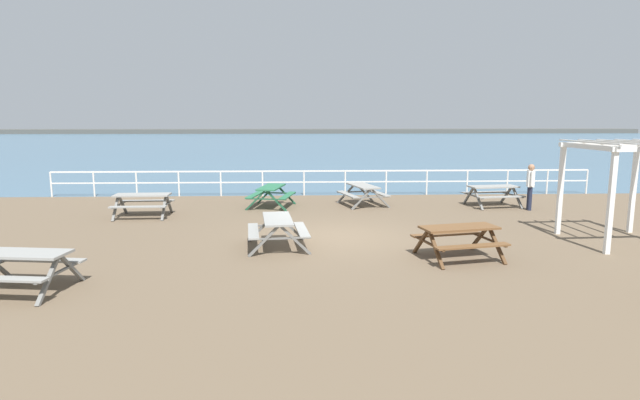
{
  "coord_description": "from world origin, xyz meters",
  "views": [
    {
      "loc": [
        -1.09,
        -13.99,
        3.3
      ],
      "look_at": [
        -0.46,
        1.52,
        0.8
      ],
      "focal_mm": 28.76,
      "sensor_mm": 36.0,
      "label": 1
    }
  ],
  "objects_px": {
    "picnic_table_seaward": "(493,191)",
    "visitor": "(530,184)",
    "picnic_table_near_right": "(278,225)",
    "picnic_table_far_right": "(21,262)",
    "picnic_table_mid_centre": "(363,190)",
    "picnic_table_far_left": "(143,200)",
    "picnic_table_corner": "(271,192)",
    "lattice_pergola": "(626,168)",
    "picnic_table_near_left": "(459,234)"
  },
  "relations": [
    {
      "from": "picnic_table_corner",
      "to": "picnic_table_far_right",
      "type": "bearing_deg",
      "value": 166.5
    },
    {
      "from": "picnic_table_far_left",
      "to": "picnic_table_far_right",
      "type": "bearing_deg",
      "value": -92.34
    },
    {
      "from": "picnic_table_near_left",
      "to": "picnic_table_seaward",
      "type": "height_order",
      "value": "same"
    },
    {
      "from": "picnic_table_near_left",
      "to": "picnic_table_mid_centre",
      "type": "height_order",
      "value": "same"
    },
    {
      "from": "picnic_table_near_left",
      "to": "picnic_table_seaward",
      "type": "distance_m",
      "value": 7.91
    },
    {
      "from": "picnic_table_mid_centre",
      "to": "picnic_table_far_left",
      "type": "height_order",
      "value": "same"
    },
    {
      "from": "picnic_table_near_right",
      "to": "picnic_table_mid_centre",
      "type": "height_order",
      "value": "same"
    },
    {
      "from": "picnic_table_near_left",
      "to": "picnic_table_far_left",
      "type": "bearing_deg",
      "value": 136.38
    },
    {
      "from": "picnic_table_near_right",
      "to": "picnic_table_corner",
      "type": "distance_m",
      "value": 6.08
    },
    {
      "from": "picnic_table_far_right",
      "to": "picnic_table_corner",
      "type": "relative_size",
      "value": 0.96
    },
    {
      "from": "picnic_table_seaward",
      "to": "picnic_table_corner",
      "type": "xyz_separation_m",
      "value": [
        -8.31,
        0.19,
        0.0
      ]
    },
    {
      "from": "picnic_table_mid_centre",
      "to": "lattice_pergola",
      "type": "relative_size",
      "value": 0.79
    },
    {
      "from": "picnic_table_corner",
      "to": "lattice_pergola",
      "type": "height_order",
      "value": "lattice_pergola"
    },
    {
      "from": "picnic_table_seaward",
      "to": "picnic_table_far_right",
      "type": "bearing_deg",
      "value": -152.1
    },
    {
      "from": "picnic_table_corner",
      "to": "lattice_pergola",
      "type": "relative_size",
      "value": 0.76
    },
    {
      "from": "picnic_table_near_left",
      "to": "picnic_table_corner",
      "type": "height_order",
      "value": "same"
    },
    {
      "from": "picnic_table_near_right",
      "to": "lattice_pergola",
      "type": "relative_size",
      "value": 0.72
    },
    {
      "from": "picnic_table_corner",
      "to": "lattice_pergola",
      "type": "xyz_separation_m",
      "value": [
        9.6,
        -5.87,
        1.41
      ]
    },
    {
      "from": "picnic_table_far_left",
      "to": "visitor",
      "type": "relative_size",
      "value": 1.11
    },
    {
      "from": "visitor",
      "to": "lattice_pergola",
      "type": "relative_size",
      "value": 0.61
    },
    {
      "from": "picnic_table_near_right",
      "to": "picnic_table_seaward",
      "type": "bearing_deg",
      "value": -58.84
    },
    {
      "from": "picnic_table_far_left",
      "to": "lattice_pergola",
      "type": "relative_size",
      "value": 0.68
    },
    {
      "from": "picnic_table_mid_centre",
      "to": "picnic_table_corner",
      "type": "height_order",
      "value": "same"
    },
    {
      "from": "picnic_table_far_right",
      "to": "visitor",
      "type": "relative_size",
      "value": 1.19
    },
    {
      "from": "picnic_table_far_right",
      "to": "picnic_table_mid_centre",
      "type": "bearing_deg",
      "value": 58.25
    },
    {
      "from": "picnic_table_seaward",
      "to": "visitor",
      "type": "relative_size",
      "value": 1.2
    },
    {
      "from": "picnic_table_seaward",
      "to": "visitor",
      "type": "bearing_deg",
      "value": -45.9
    },
    {
      "from": "picnic_table_near_right",
      "to": "picnic_table_far_right",
      "type": "bearing_deg",
      "value": 117.98
    },
    {
      "from": "picnic_table_near_right",
      "to": "picnic_table_mid_centre",
      "type": "bearing_deg",
      "value": -31.07
    },
    {
      "from": "picnic_table_far_left",
      "to": "picnic_table_far_right",
      "type": "relative_size",
      "value": 0.93
    },
    {
      "from": "picnic_table_corner",
      "to": "lattice_pergola",
      "type": "bearing_deg",
      "value": -110.03
    },
    {
      "from": "picnic_table_corner",
      "to": "lattice_pergola",
      "type": "distance_m",
      "value": 11.34
    },
    {
      "from": "picnic_table_far_left",
      "to": "picnic_table_far_right",
      "type": "xyz_separation_m",
      "value": [
        -0.07,
        -7.48,
        0.0
      ]
    },
    {
      "from": "visitor",
      "to": "lattice_pergola",
      "type": "distance_m",
      "value": 4.99
    },
    {
      "from": "picnic_table_mid_centre",
      "to": "visitor",
      "type": "xyz_separation_m",
      "value": [
        5.88,
        -1.23,
        0.36
      ]
    },
    {
      "from": "picnic_table_near_left",
      "to": "picnic_table_near_right",
      "type": "bearing_deg",
      "value": 152.12
    },
    {
      "from": "picnic_table_mid_centre",
      "to": "picnic_table_far_left",
      "type": "distance_m",
      "value": 7.92
    },
    {
      "from": "picnic_table_seaward",
      "to": "visitor",
      "type": "xyz_separation_m",
      "value": [
        1.03,
        -0.81,
        0.36
      ]
    },
    {
      "from": "picnic_table_mid_centre",
      "to": "picnic_table_near_right",
      "type": "bearing_deg",
      "value": 139.6
    },
    {
      "from": "picnic_table_near_right",
      "to": "picnic_table_near_left",
      "type": "bearing_deg",
      "value": -111.51
    },
    {
      "from": "picnic_table_near_right",
      "to": "picnic_table_far_right",
      "type": "xyz_separation_m",
      "value": [
        -4.76,
        -3.18,
        0.0
      ]
    },
    {
      "from": "picnic_table_seaward",
      "to": "picnic_table_near_right",
      "type": "bearing_deg",
      "value": -150.92
    },
    {
      "from": "picnic_table_near_right",
      "to": "picnic_table_far_left",
      "type": "relative_size",
      "value": 1.05
    },
    {
      "from": "picnic_table_far_left",
      "to": "picnic_table_near_right",
      "type": "bearing_deg",
      "value": -44.34
    },
    {
      "from": "picnic_table_far_right",
      "to": "visitor",
      "type": "xyz_separation_m",
      "value": [
        13.62,
        8.23,
        0.36
      ]
    },
    {
      "from": "picnic_table_mid_centre",
      "to": "picnic_table_far_left",
      "type": "bearing_deg",
      "value": 89.44
    },
    {
      "from": "picnic_table_seaward",
      "to": "visitor",
      "type": "distance_m",
      "value": 1.36
    },
    {
      "from": "picnic_table_near_right",
      "to": "picnic_table_seaward",
      "type": "relative_size",
      "value": 0.98
    },
    {
      "from": "picnic_table_near_right",
      "to": "picnic_table_seaward",
      "type": "distance_m",
      "value": 9.78
    },
    {
      "from": "picnic_table_far_left",
      "to": "visitor",
      "type": "xyz_separation_m",
      "value": [
        13.55,
        0.75,
        0.36
      ]
    }
  ]
}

